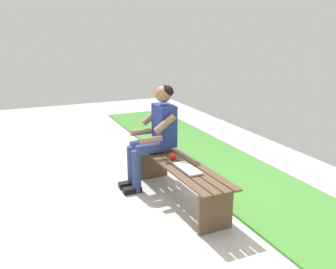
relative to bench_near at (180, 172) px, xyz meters
name	(u,v)px	position (x,y,z in m)	size (l,w,h in m)	color
ground_plane	(74,179)	(1.16, 1.00, -0.37)	(10.00, 7.00, 0.04)	beige
grass_strip	(252,185)	(0.00, -1.00, -0.33)	(9.00, 1.28, 0.03)	#478C38
bench_near	(180,172)	(0.00, 0.00, 0.00)	(1.76, 0.47, 0.46)	brown
person_seated	(155,132)	(0.50, 0.10, 0.35)	(0.50, 0.69, 1.26)	navy
apple	(173,157)	(0.13, 0.03, 0.15)	(0.08, 0.08, 0.08)	red
book_open	(187,169)	(-0.22, 0.02, 0.12)	(0.42, 0.17, 0.02)	white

